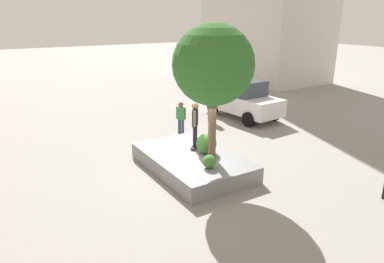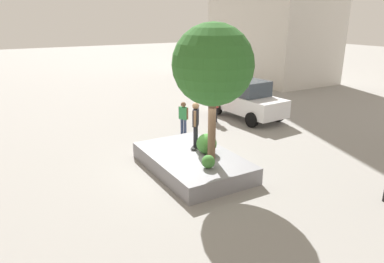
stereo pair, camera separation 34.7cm
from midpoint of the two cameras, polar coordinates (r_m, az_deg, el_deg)
The scene contains 10 objects.
ground_plane at distance 13.33m, azimuth -0.25°, elevation -6.27°, with size 120.00×120.00×0.00m, color gray.
planter_ledge at distance 13.27m, azimuth 0.75°, elevation -4.95°, with size 4.64×2.90×0.61m, color gray.
plaza_tree at distance 11.93m, azimuth 4.26°, elevation 10.63°, with size 2.77×2.77×4.75m.
boxwood_shrub at distance 11.96m, azimuth 3.49°, elevation -4.89°, with size 0.46×0.46×0.46m, color #3D7A33.
hedge_clump at distance 13.15m, azimuth 3.13°, elevation -1.99°, with size 0.76×0.76×0.76m, color #3D7A33.
skateboard at distance 13.83m, azimuth 1.31°, elevation -2.37°, with size 0.71×0.71×0.07m.
skateboarder at distance 13.50m, azimuth 1.34°, elevation 1.69°, with size 0.49×0.44×1.74m.
sedan_parked at distance 20.14m, azimuth 9.24°, elevation 5.25°, with size 4.76×2.42×2.16m.
passerby_with_bag at distance 19.18m, azimuth 4.18°, elevation 4.41°, with size 0.48×0.42×1.68m.
pedestrian_crossing at distance 17.03m, azimuth -0.81°, elevation 2.56°, with size 0.50×0.36×1.62m.
Camera 2 is at (10.63, -5.88, 5.51)m, focal length 32.99 mm.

